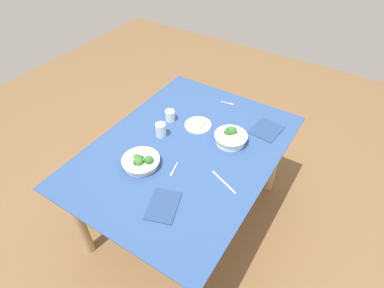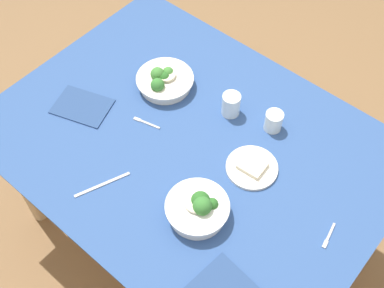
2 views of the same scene
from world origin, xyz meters
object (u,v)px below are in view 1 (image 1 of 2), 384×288
at_px(water_glass_side, 170,116).
at_px(broccoli_bowl_far, 141,161).
at_px(napkin_folded_lower, 267,130).
at_px(fork_by_near_bowl, 228,103).
at_px(broccoli_bowl_near, 230,137).
at_px(bread_side_plate, 198,125).
at_px(water_glass_center, 161,130).
at_px(fork_by_far_bowl, 174,170).
at_px(napkin_folded_upper, 163,205).
at_px(table_knife_left, 224,182).

bearing_deg(water_glass_side, broccoli_bowl_far, -166.52).
relative_size(broccoli_bowl_far, napkin_folded_lower, 1.11).
distance_m(water_glass_side, fork_by_near_bowl, 0.47).
bearing_deg(broccoli_bowl_near, broccoli_bowl_far, 143.41).
distance_m(bread_side_plate, water_glass_center, 0.27).
distance_m(fork_by_near_bowl, napkin_folded_lower, 0.39).
xyz_separation_m(broccoli_bowl_near, fork_by_far_bowl, (-0.40, 0.17, -0.04)).
bearing_deg(broccoli_bowl_far, water_glass_side, 13.48).
bearing_deg(broccoli_bowl_near, water_glass_side, 92.68).
relative_size(broccoli_bowl_near, water_glass_center, 2.27).
bearing_deg(bread_side_plate, water_glass_side, 104.30).
xyz_separation_m(napkin_folded_upper, napkin_folded_lower, (0.89, -0.22, 0.00)).
distance_m(fork_by_far_bowl, table_knife_left, 0.31).
height_order(water_glass_side, fork_by_near_bowl, water_glass_side).
relative_size(fork_by_far_bowl, napkin_folded_lower, 0.54).
height_order(broccoli_bowl_far, fork_by_far_bowl, broccoli_bowl_far).
bearing_deg(fork_by_near_bowl, water_glass_side, -132.66).
height_order(water_glass_side, fork_by_far_bowl, water_glass_side).
distance_m(broccoli_bowl_near, table_knife_left, 0.36).
relative_size(water_glass_side, table_knife_left, 0.39).
bearing_deg(water_glass_side, broccoli_bowl_near, -87.32).
relative_size(bread_side_plate, fork_by_near_bowl, 1.88).
bearing_deg(water_glass_center, broccoli_bowl_far, -167.30).
relative_size(water_glass_center, napkin_folded_upper, 0.44).
bearing_deg(bread_side_plate, broccoli_bowl_far, 169.86).
bearing_deg(table_knife_left, fork_by_far_bowl, -143.84).
relative_size(broccoli_bowl_near, bread_side_plate, 1.15).
xyz_separation_m(water_glass_side, table_knife_left, (-0.31, -0.59, -0.04)).
relative_size(bread_side_plate, fork_by_far_bowl, 1.68).
bearing_deg(fork_by_near_bowl, fork_by_far_bowl, -97.20).
bearing_deg(broccoli_bowl_far, water_glass_center, 12.70).
bearing_deg(fork_by_near_bowl, broccoli_bowl_near, -71.27).
bearing_deg(water_glass_center, water_glass_side, 14.82).
bearing_deg(broccoli_bowl_near, napkin_folded_lower, -32.87).
bearing_deg(napkin_folded_upper, fork_by_near_bowl, 8.22).
relative_size(broccoli_bowl_far, water_glass_side, 2.88).
height_order(broccoli_bowl_far, napkin_folded_upper, broccoli_bowl_far).
bearing_deg(broccoli_bowl_far, bread_side_plate, -10.14).
relative_size(fork_by_far_bowl, napkin_folded_upper, 0.52).
xyz_separation_m(broccoli_bowl_near, napkin_folded_upper, (-0.65, 0.06, -0.04)).
height_order(fork_by_far_bowl, fork_by_near_bowl, same).
height_order(napkin_folded_upper, napkin_folded_lower, same).
xyz_separation_m(water_glass_side, fork_by_near_bowl, (0.40, -0.25, -0.04)).
bearing_deg(broccoli_bowl_far, broccoli_bowl_near, -36.59).
height_order(table_knife_left, napkin_folded_lower, napkin_folded_lower).
bearing_deg(broccoli_bowl_far, napkin_folded_lower, -35.37).
relative_size(broccoli_bowl_far, fork_by_far_bowl, 2.07).
bearing_deg(fork_by_near_bowl, bread_side_plate, -108.93).
distance_m(water_glass_center, napkin_folded_upper, 0.58).
bearing_deg(table_knife_left, napkin_folded_upper, -99.41).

